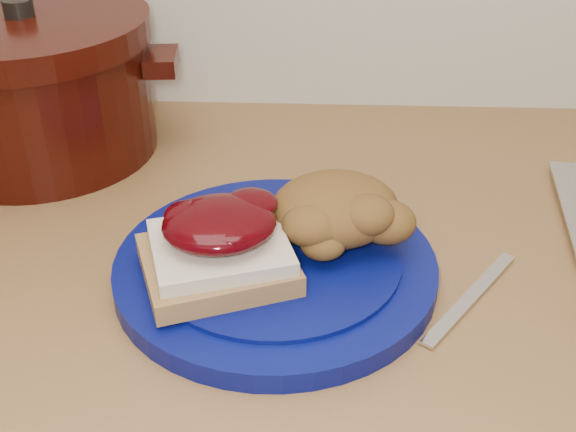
{
  "coord_description": "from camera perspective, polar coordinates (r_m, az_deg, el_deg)",
  "views": [
    {
      "loc": [
        0.06,
        0.93,
        1.28
      ],
      "look_at": [
        0.03,
        1.45,
        0.95
      ],
      "focal_mm": 45.0,
      "sensor_mm": 36.0,
      "label": 1
    }
  ],
  "objects": [
    {
      "name": "dutch_oven",
      "position": [
        0.85,
        -19.46,
        9.79
      ],
      "size": [
        0.32,
        0.29,
        0.17
      ],
      "rotation": [
        0.0,
        0.0,
        0.09
      ],
      "color": "black",
      "rests_on": "wood_countertop"
    },
    {
      "name": "sandwich",
      "position": [
        0.59,
        -5.51,
        -2.31
      ],
      "size": [
        0.15,
        0.14,
        0.06
      ],
      "rotation": [
        0.0,
        0.0,
        0.26
      ],
      "color": "olive",
      "rests_on": "plate"
    },
    {
      "name": "stuffing_mound",
      "position": [
        0.63,
        3.7,
        0.59
      ],
      "size": [
        0.13,
        0.12,
        0.06
      ],
      "primitive_type": "ellipsoid",
      "rotation": [
        0.0,
        0.0,
        0.26
      ],
      "color": "brown",
      "rests_on": "plate"
    },
    {
      "name": "butter_knife",
      "position": [
        0.62,
        14.25,
        -6.21
      ],
      "size": [
        0.1,
        0.13,
        0.0
      ],
      "primitive_type": "cube",
      "rotation": [
        0.0,
        0.0,
        0.94
      ],
      "color": "silver",
      "rests_on": "wood_countertop"
    },
    {
      "name": "plate",
      "position": [
        0.63,
        -0.99,
        -4.1
      ],
      "size": [
        0.34,
        0.34,
        0.02
      ],
      "primitive_type": "cylinder",
      "rotation": [
        0.0,
        0.0,
        0.26
      ],
      "color": "#060C54",
      "rests_on": "wood_countertop"
    }
  ]
}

